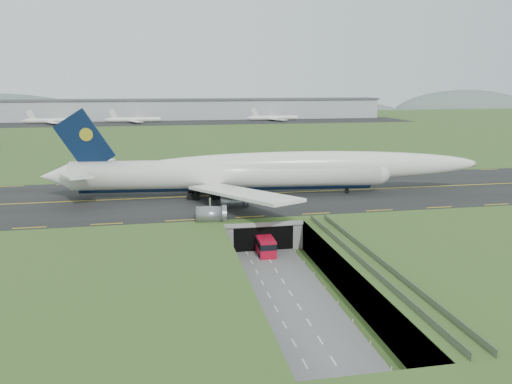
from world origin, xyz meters
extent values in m
plane|color=#385522|center=(0.00, 0.00, 0.00)|extent=(900.00, 900.00, 0.00)
cube|color=gray|center=(0.00, 0.00, 3.00)|extent=(800.00, 800.00, 6.00)
cube|color=slate|center=(0.00, -7.50, 0.10)|extent=(12.00, 75.00, 0.20)
cube|color=black|center=(0.00, 33.00, 6.09)|extent=(800.00, 44.00, 0.18)
cube|color=gray|center=(0.00, 19.00, 5.50)|extent=(16.00, 22.00, 1.00)
cube|color=gray|center=(-7.00, 19.00, 3.00)|extent=(2.00, 22.00, 6.00)
cube|color=gray|center=(7.00, 19.00, 3.00)|extent=(2.00, 22.00, 6.00)
cube|color=black|center=(0.00, 14.00, 2.50)|extent=(12.00, 12.00, 5.00)
cube|color=#A8A8A3|center=(0.00, 7.95, 5.60)|extent=(17.00, 0.50, 0.80)
cube|color=#A8A8A3|center=(11.00, -18.50, 5.80)|extent=(3.00, 53.00, 0.50)
cube|color=gray|center=(9.60, -18.50, 6.55)|extent=(0.06, 53.00, 1.00)
cube|color=gray|center=(12.40, -18.50, 6.55)|extent=(0.06, 53.00, 1.00)
cylinder|color=#A8A8A3|center=(11.00, -40.00, 2.80)|extent=(0.90, 0.90, 5.60)
cylinder|color=#A8A8A3|center=(11.00, -28.00, 2.80)|extent=(0.90, 0.90, 5.60)
cylinder|color=#A8A8A3|center=(11.00, -16.00, 2.80)|extent=(0.90, 0.90, 5.60)
cylinder|color=#A8A8A3|center=(11.00, -4.00, 2.80)|extent=(0.90, 0.90, 5.60)
cylinder|color=white|center=(-3.73, 32.10, 11.55)|extent=(73.29, 14.07, 6.87)
sphere|color=white|center=(32.57, 28.48, 11.55)|extent=(7.36, 7.36, 6.73)
cone|color=white|center=(-43.24, 36.04, 11.55)|extent=(8.12, 7.24, 6.52)
ellipsoid|color=white|center=(15.87, 30.15, 13.09)|extent=(84.95, 14.69, 7.21)
ellipsoid|color=black|center=(31.50, 28.59, 12.40)|extent=(5.08, 3.47, 2.40)
cylinder|color=black|center=(-3.73, 32.10, 8.87)|extent=(69.26, 9.74, 2.88)
cube|color=white|center=(0.11, 48.97, 10.47)|extent=(24.86, 30.50, 2.89)
cube|color=white|center=(-36.03, 43.41, 13.15)|extent=(10.57, 12.51, 1.10)
cube|color=white|center=(-3.30, 14.80, 10.47)|extent=(20.08, 32.40, 2.89)
cube|color=white|center=(-37.63, 27.39, 13.15)|extent=(8.95, 12.76, 1.10)
cube|color=black|center=(-36.30, 35.34, 19.59)|extent=(13.64, 1.99, 15.18)
cylinder|color=gold|center=(-35.76, 35.29, 21.20)|extent=(3.06, 1.05, 3.00)
cylinder|color=slate|center=(-1.95, 42.17, 7.15)|extent=(5.90, 4.08, 3.54)
cylinder|color=slate|center=(-5.87, 53.88, 7.15)|extent=(5.90, 4.08, 3.54)
cylinder|color=slate|center=(-3.97, 21.88, 7.15)|extent=(5.90, 4.08, 3.54)
cylinder|color=slate|center=(-10.13, 11.17, 7.15)|extent=(5.90, 4.08, 3.54)
cylinder|color=black|center=(25.31, 29.21, 6.77)|extent=(1.23, 0.65, 1.18)
cube|color=black|center=(-8.54, 32.58, 6.93)|extent=(7.15, 8.11, 1.50)
cube|color=#B50C26|center=(-0.09, 6.78, 1.87)|extent=(3.23, 8.39, 3.34)
cube|color=black|center=(-0.09, 6.78, 2.54)|extent=(3.29, 8.50, 1.11)
cube|color=black|center=(-0.09, 6.78, 0.48)|extent=(3.00, 7.83, 0.56)
cylinder|color=black|center=(-1.57, 4.02, 0.61)|extent=(0.40, 1.01, 1.00)
cylinder|color=black|center=(-1.50, 9.58, 0.61)|extent=(0.40, 1.01, 1.00)
cylinder|color=black|center=(1.32, 3.98, 0.61)|extent=(0.40, 1.01, 1.00)
cylinder|color=black|center=(1.39, 9.55, 0.61)|extent=(0.40, 1.01, 1.00)
cube|color=#B2B2B2|center=(0.00, 300.00, 13.50)|extent=(300.00, 22.00, 15.00)
cube|color=#4C4C51|center=(0.00, 300.00, 21.00)|extent=(302.00, 24.00, 1.20)
cube|color=black|center=(0.00, 270.00, 6.14)|extent=(320.00, 50.00, 0.08)
cylinder|color=white|center=(-89.91, 275.00, 8.18)|extent=(34.00, 3.20, 3.20)
cylinder|color=white|center=(-36.64, 275.00, 8.18)|extent=(34.00, 3.20, 3.20)
cylinder|color=white|center=(62.84, 275.00, 8.18)|extent=(34.00, 3.20, 3.20)
ellipsoid|color=#51615C|center=(120.00, 430.00, -4.00)|extent=(260.00, 91.00, 44.00)
ellipsoid|color=#51615C|center=(320.00, 430.00, -4.00)|extent=(180.00, 63.00, 60.00)
camera|label=1|loc=(-19.18, -84.05, 32.52)|focal=35.00mm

